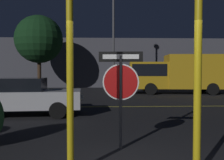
% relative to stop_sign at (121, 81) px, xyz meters
% --- Properties ---
extents(road_center_stripe, '(39.67, 0.12, 0.01)m').
position_rel_stop_sign_xyz_m(road_center_stripe, '(0.14, 6.39, -1.48)').
color(road_center_stripe, gold).
rests_on(road_center_stripe, ground_plane).
extents(stop_sign, '(0.95, 0.11, 2.11)m').
position_rel_stop_sign_xyz_m(stop_sign, '(0.00, 0.00, 0.00)').
color(stop_sign, '#4C4C51').
rests_on(stop_sign, ground_plane).
extents(yellow_pole_left, '(0.11, 0.11, 3.55)m').
position_rel_stop_sign_xyz_m(yellow_pole_left, '(-0.92, -1.28, 0.29)').
color(yellow_pole_left, yellow).
rests_on(yellow_pole_left, ground_plane).
extents(yellow_pole_right, '(0.12, 0.12, 3.31)m').
position_rel_stop_sign_xyz_m(yellow_pole_right, '(1.12, -1.43, 0.17)').
color(yellow_pole_right, yellow).
rests_on(yellow_pole_right, ground_plane).
extents(passing_car_2, '(4.34, 2.09, 1.42)m').
position_rel_stop_sign_xyz_m(passing_car_2, '(-3.33, 4.22, -0.77)').
color(passing_car_2, silver).
rests_on(passing_car_2, ground_plane).
extents(delivery_truck, '(7.34, 2.80, 2.87)m').
position_rel_stop_sign_xyz_m(delivery_truck, '(5.23, 12.97, 0.07)').
color(delivery_truck, gold).
rests_on(delivery_truck, ground_plane).
extents(street_lamp, '(0.47, 0.47, 8.18)m').
position_rel_stop_sign_xyz_m(street_lamp, '(0.46, 13.20, 3.76)').
color(street_lamp, '#4C4C51').
rests_on(street_lamp, ground_plane).
extents(tree_0, '(4.05, 4.05, 6.39)m').
position_rel_stop_sign_xyz_m(tree_0, '(-5.74, 16.14, 2.87)').
color(tree_0, '#422D1E').
rests_on(tree_0, ground_plane).
extents(building_backdrop, '(30.88, 3.33, 5.01)m').
position_rel_stop_sign_xyz_m(building_backdrop, '(0.19, 21.50, 1.02)').
color(building_backdrop, '#4C4C56').
rests_on(building_backdrop, ground_plane).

